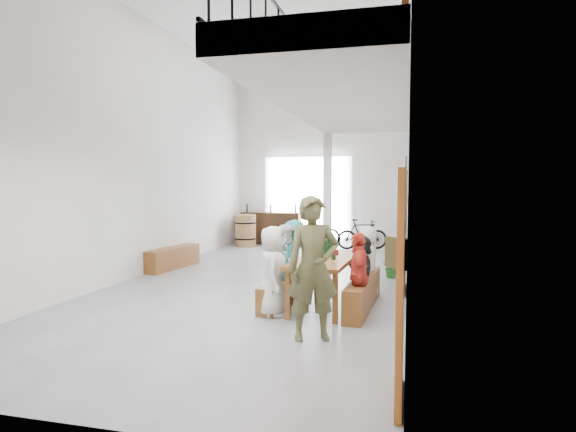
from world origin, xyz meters
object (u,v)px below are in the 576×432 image
(oak_barrel, at_px, (245,231))
(host_standing, at_px, (313,268))
(side_bench, at_px, (173,258))
(bicycle_near, at_px, (317,232))
(bench_inner, at_px, (286,291))
(tasting_table, at_px, (325,263))
(serving_counter, at_px, (271,228))

(oak_barrel, height_order, host_standing, host_standing)
(side_bench, relative_size, bicycle_near, 0.98)
(bench_inner, height_order, oak_barrel, oak_barrel)
(side_bench, xyz_separation_m, oak_barrel, (0.37, 4.06, 0.25))
(side_bench, height_order, bicycle_near, bicycle_near)
(tasting_table, relative_size, bench_inner, 1.16)
(tasting_table, bearing_deg, side_bench, 151.22)
(oak_barrel, bearing_deg, bicycle_near, 11.59)
(serving_counter, bearing_deg, host_standing, -72.79)
(bench_inner, distance_m, oak_barrel, 7.20)
(tasting_table, relative_size, oak_barrel, 2.12)
(bench_inner, xyz_separation_m, host_standing, (0.78, -1.65, 0.70))
(oak_barrel, relative_size, bicycle_near, 0.55)
(bench_inner, height_order, serving_counter, serving_counter)
(serving_counter, height_order, bicycle_near, serving_counter)
(tasting_table, height_order, bicycle_near, bicycle_near)
(bench_inner, height_order, side_bench, side_bench)
(host_standing, bearing_deg, serving_counter, 86.80)
(bench_inner, bearing_deg, oak_barrel, 120.61)
(bicycle_near, bearing_deg, oak_barrel, 127.12)
(oak_barrel, xyz_separation_m, serving_counter, (0.59, 0.84, 0.01))
(bench_inner, relative_size, side_bench, 1.03)
(bench_inner, height_order, host_standing, host_standing)
(oak_barrel, bearing_deg, serving_counter, 55.21)
(serving_counter, distance_m, bicycle_near, 1.63)
(oak_barrel, xyz_separation_m, host_standing, (3.74, -8.21, 0.42))
(host_standing, bearing_deg, bench_inner, 92.86)
(serving_counter, xyz_separation_m, host_standing, (3.16, -9.05, 0.40))
(host_standing, relative_size, bicycle_near, 1.03)
(serving_counter, bearing_deg, tasting_table, -69.78)
(serving_counter, bearing_deg, side_bench, -103.02)
(host_standing, xyz_separation_m, bicycle_near, (-1.58, 8.65, -0.44))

